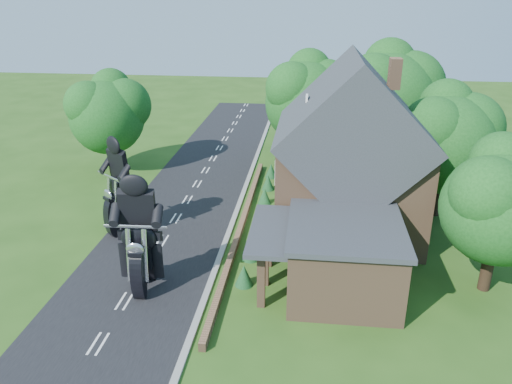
# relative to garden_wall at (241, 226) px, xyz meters

# --- Properties ---
(ground) EXTENTS (120.00, 120.00, 0.00)m
(ground) POSITION_rel_garden_wall_xyz_m (-4.30, -5.00, -0.20)
(ground) COLOR #254914
(ground) RESTS_ON ground
(road) EXTENTS (7.00, 80.00, 0.02)m
(road) POSITION_rel_garden_wall_xyz_m (-4.30, -5.00, -0.19)
(road) COLOR black
(road) RESTS_ON ground
(kerb) EXTENTS (0.30, 80.00, 0.12)m
(kerb) POSITION_rel_garden_wall_xyz_m (-0.65, -5.00, -0.14)
(kerb) COLOR gray
(kerb) RESTS_ON ground
(garden_wall) EXTENTS (0.30, 22.00, 0.40)m
(garden_wall) POSITION_rel_garden_wall_xyz_m (0.00, 0.00, 0.00)
(garden_wall) COLOR brown
(garden_wall) RESTS_ON ground
(house) EXTENTS (9.54, 8.64, 10.24)m
(house) POSITION_rel_garden_wall_xyz_m (6.19, 1.00, 4.14)
(house) COLOR brown
(house) RESTS_ON ground
(annex) EXTENTS (7.05, 5.94, 3.44)m
(annex) POSITION_rel_garden_wall_xyz_m (5.57, -5.80, 1.57)
(annex) COLOR brown
(annex) RESTS_ON ground
(tree_annex_side) EXTENTS (5.64, 5.20, 7.48)m
(tree_annex_side) POSITION_rel_garden_wall_xyz_m (12.83, -4.90, 4.49)
(tree_annex_side) COLOR black
(tree_annex_side) RESTS_ON ground
(tree_house_right) EXTENTS (6.51, 6.00, 8.40)m
(tree_house_right) POSITION_rel_garden_wall_xyz_m (12.35, 3.62, 4.99)
(tree_house_right) COLOR black
(tree_house_right) RESTS_ON ground
(tree_behind_house) EXTENTS (7.81, 7.20, 10.08)m
(tree_behind_house) POSITION_rel_garden_wall_xyz_m (9.88, 11.14, 6.03)
(tree_behind_house) COLOR black
(tree_behind_house) RESTS_ON ground
(tree_behind_left) EXTENTS (6.94, 6.40, 9.16)m
(tree_behind_left) POSITION_rel_garden_wall_xyz_m (3.86, 12.13, 5.53)
(tree_behind_left) COLOR black
(tree_behind_left) RESTS_ON ground
(tree_far_road) EXTENTS (6.08, 5.60, 7.84)m
(tree_far_road) POSITION_rel_garden_wall_xyz_m (-11.16, 9.11, 4.64)
(tree_far_road) COLOR black
(tree_far_road) RESTS_ON ground
(shrub_a) EXTENTS (0.90, 0.90, 1.10)m
(shrub_a) POSITION_rel_garden_wall_xyz_m (1.00, -6.00, 0.35)
(shrub_a) COLOR #133E1E
(shrub_a) RESTS_ON ground
(shrub_b) EXTENTS (0.90, 0.90, 1.10)m
(shrub_b) POSITION_rel_garden_wall_xyz_m (1.00, -3.50, 0.35)
(shrub_b) COLOR #133E1E
(shrub_b) RESTS_ON ground
(shrub_c) EXTENTS (0.90, 0.90, 1.10)m
(shrub_c) POSITION_rel_garden_wall_xyz_m (1.00, -1.00, 0.35)
(shrub_c) COLOR #133E1E
(shrub_c) RESTS_ON ground
(shrub_d) EXTENTS (0.90, 0.90, 1.10)m
(shrub_d) POSITION_rel_garden_wall_xyz_m (1.00, 4.00, 0.35)
(shrub_d) COLOR #133E1E
(shrub_d) RESTS_ON ground
(shrub_e) EXTENTS (0.90, 0.90, 1.10)m
(shrub_e) POSITION_rel_garden_wall_xyz_m (1.00, 6.50, 0.35)
(shrub_e) COLOR #133E1E
(shrub_e) RESTS_ON ground
(shrub_f) EXTENTS (0.90, 0.90, 1.10)m
(shrub_f) POSITION_rel_garden_wall_xyz_m (1.00, 9.00, 0.35)
(shrub_f) COLOR #133E1E
(shrub_f) RESTS_ON ground
(motorcycle_lead) EXTENTS (0.57, 1.93, 1.78)m
(motorcycle_lead) POSITION_rel_garden_wall_xyz_m (-3.67, -6.90, 0.69)
(motorcycle_lead) COLOR black
(motorcycle_lead) RESTS_ON ground
(motorcycle_follow) EXTENTS (1.52, 1.81, 1.77)m
(motorcycle_follow) POSITION_rel_garden_wall_xyz_m (-6.75, -1.14, 0.68)
(motorcycle_follow) COLOR black
(motorcycle_follow) RESTS_ON ground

